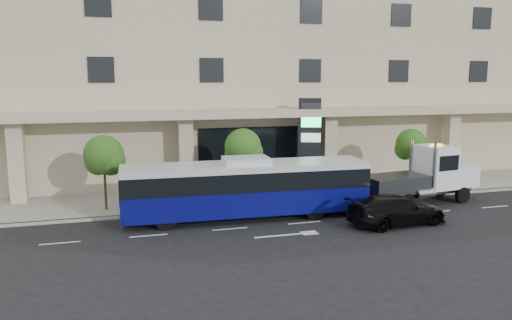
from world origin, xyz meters
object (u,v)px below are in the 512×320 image
Objects in this scene: tow_truck at (425,177)px; signage_pylon at (309,142)px; city_bus at (246,187)px; black_sedan at (397,210)px.

signage_pylon reaches higher than tow_truck.
signage_pylon reaches higher than city_bus.
signage_pylon is at bearing 126.31° from tow_truck.
tow_truck reaches higher than black_sedan.
city_bus reaches higher than black_sedan.
signage_pylon is at bearing 46.49° from city_bus.
city_bus is 11.20m from tow_truck.
city_bus is 2.50× the size of black_sedan.
city_bus is 7.94m from black_sedan.
black_sedan is 0.88× the size of signage_pylon.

